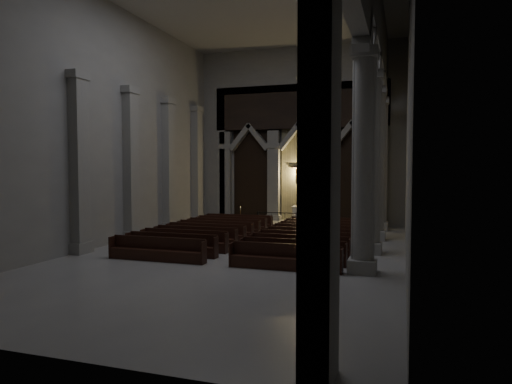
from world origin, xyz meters
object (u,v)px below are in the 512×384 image
at_px(candle_stand_left, 241,220).
at_px(candle_stand_right, 329,223).
at_px(pews, 256,239).
at_px(altar_rail, 292,217).
at_px(altar, 308,214).
at_px(worshipper, 298,224).

bearing_deg(candle_stand_left, candle_stand_right, 1.11).
distance_m(candle_stand_right, pews, 7.75).
bearing_deg(candle_stand_left, altar_rail, 4.85).
height_order(altar, candle_stand_right, candle_stand_right).
xyz_separation_m(altar_rail, worshipper, (1.15, -3.26, 0.01)).
bearing_deg(altar, candle_stand_right, -43.90).
xyz_separation_m(candle_stand_right, pews, (-2.47, -7.35, -0.04)).
height_order(pews, worshipper, worshipper).
bearing_deg(altar_rail, pews, -90.00).
xyz_separation_m(altar_rail, candle_stand_left, (-3.43, -0.29, -0.27)).
bearing_deg(altar_rail, worshipper, -70.63).
height_order(altar, worshipper, worshipper).
distance_m(altar, pews, 9.03).
bearing_deg(altar_rail, candle_stand_right, -4.10).
distance_m(candle_stand_right, worshipper, 3.36).
distance_m(candle_stand_left, candle_stand_right, 5.89).
relative_size(altar, candle_stand_right, 1.61).
relative_size(altar, candle_stand_left, 1.70).
relative_size(candle_stand_left, pews, 0.12).
distance_m(candle_stand_left, pews, 8.00).
height_order(altar_rail, candle_stand_right, candle_stand_right).
bearing_deg(altar, candle_stand_left, -157.27).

